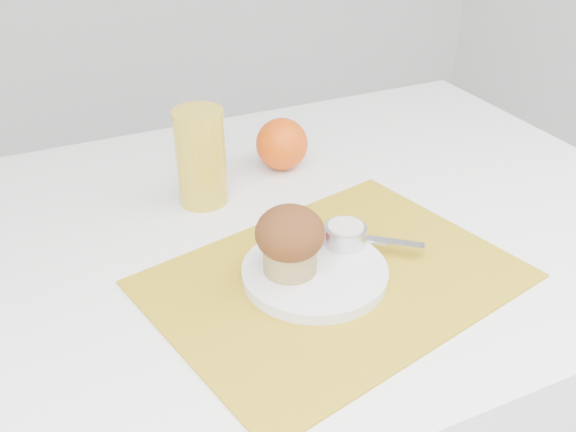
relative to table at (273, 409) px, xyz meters
name	(u,v)px	position (x,y,z in m)	size (l,w,h in m)	color
table	(273,409)	(0.00, 0.00, 0.00)	(1.20, 0.80, 0.75)	white
placemat	(334,279)	(0.02, -0.15, 0.38)	(0.44, 0.32, 0.00)	#B49119
plate	(315,272)	(0.00, -0.14, 0.39)	(0.18, 0.18, 0.01)	silver
ramekin	(345,235)	(0.06, -0.11, 0.41)	(0.06, 0.06, 0.02)	silver
cream	(346,227)	(0.06, -0.11, 0.42)	(0.05, 0.05, 0.01)	silver
raspberry_near	(309,238)	(0.02, -0.09, 0.40)	(0.02, 0.02, 0.02)	#610209
raspberry_far	(333,233)	(0.06, -0.09, 0.40)	(0.02, 0.02, 0.02)	#51020D
butter_knife	(358,238)	(0.08, -0.11, 0.40)	(0.17, 0.01, 0.00)	silver
orange	(282,144)	(0.09, 0.16, 0.42)	(0.09, 0.09, 0.09)	#E54F08
juice_glass	(201,157)	(-0.06, 0.11, 0.45)	(0.07, 0.07, 0.15)	gold
muffin	(290,239)	(-0.03, -0.13, 0.44)	(0.09, 0.09, 0.09)	tan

